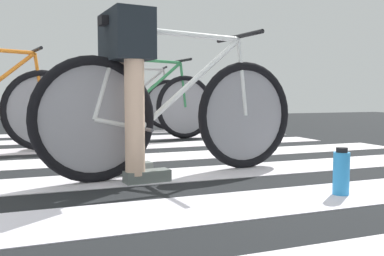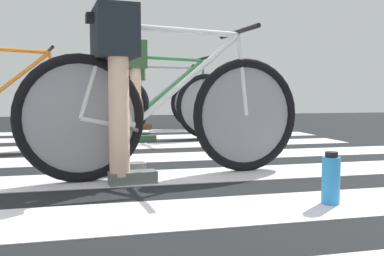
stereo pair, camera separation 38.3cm
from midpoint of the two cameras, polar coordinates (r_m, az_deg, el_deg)
ground at (r=2.67m, az=-16.08°, el=-6.51°), size 18.00×14.00×0.02m
crosswalk_markings at (r=2.45m, az=-16.23°, el=-7.24°), size 5.46×6.52×0.00m
bicycle_1_of_4 at (r=2.50m, az=-6.39°, el=2.02°), size 1.73×0.52×0.93m
cyclist_1_of_4 at (r=2.41m, az=-13.44°, el=7.59°), size 0.35×0.43×0.97m
bicycle_3_of_4 at (r=4.47m, az=-9.17°, el=3.09°), size 1.73×0.52×0.93m
cyclist_3_of_4 at (r=4.38m, az=-13.11°, el=6.68°), size 0.36×0.43×1.03m
bicycle_4_of_4 at (r=5.88m, az=-10.09°, el=3.42°), size 1.72×0.53×0.93m
cyclist_4_of_4 at (r=5.88m, az=-13.16°, el=5.71°), size 0.37×0.44×0.97m
water_bottle at (r=2.06m, az=15.78°, el=-6.26°), size 0.08×0.08×0.24m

